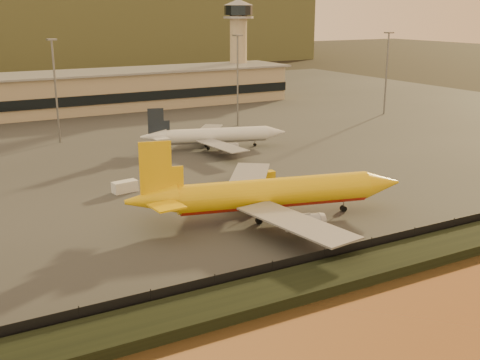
{
  "coord_description": "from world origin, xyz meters",
  "views": [
    {
      "loc": [
        -43.19,
        -70.7,
        32.52
      ],
      "look_at": [
        3.51,
        12.0,
        5.39
      ],
      "focal_mm": 45.0,
      "sensor_mm": 36.0,
      "label": 1
    }
  ],
  "objects": [
    {
      "name": "white_narrowbody_jet",
      "position": [
        20.91,
        55.17,
        3.22
      ],
      "size": [
        34.59,
        32.96,
        10.13
      ],
      "rotation": [
        0.0,
        0.0,
        -0.29
      ],
      "color": "silver",
      "rests_on": "tarmac"
    },
    {
      "name": "gse_vehicle_yellow",
      "position": [
        16.76,
        25.5,
        1.06
      ],
      "size": [
        4.01,
        2.23,
        1.71
      ],
      "primitive_type": "cube",
      "rotation": [
        0.0,
        0.0,
        -0.14
      ],
      "color": "#EDB50C",
      "rests_on": "tarmac"
    },
    {
      "name": "embankment",
      "position": [
        0.0,
        -17.0,
        0.7
      ],
      "size": [
        320.0,
        7.0,
        1.4
      ],
      "primitive_type": "cube",
      "color": "black",
      "rests_on": "ground"
    },
    {
      "name": "tarmac",
      "position": [
        0.0,
        95.0,
        0.1
      ],
      "size": [
        320.0,
        220.0,
        0.2
      ],
      "primitive_type": "cube",
      "color": "#2D2D2D",
      "rests_on": "ground"
    },
    {
      "name": "terminal_building",
      "position": [
        -14.52,
        125.55,
        6.25
      ],
      "size": [
        202.0,
        25.0,
        12.6
      ],
      "color": "tan",
      "rests_on": "tarmac"
    },
    {
      "name": "gse_vehicle_white",
      "position": [
        -9.8,
        31.26,
        1.22
      ],
      "size": [
        4.75,
        2.6,
        2.04
      ],
      "primitive_type": "cube",
      "rotation": [
        0.0,
        0.0,
        0.13
      ],
      "color": "silver",
      "rests_on": "tarmac"
    },
    {
      "name": "dhl_cargo_jet",
      "position": [
        5.6,
        6.06,
        4.26
      ],
      "size": [
        45.08,
        43.28,
        13.6
      ],
      "rotation": [
        0.0,
        0.0,
        -0.25
      ],
      "color": "#EDB50C",
      "rests_on": "tarmac"
    },
    {
      "name": "apron_light_masts",
      "position": [
        15.0,
        75.0,
        15.7
      ],
      "size": [
        152.2,
        12.2,
        25.4
      ],
      "color": "slate",
      "rests_on": "tarmac"
    },
    {
      "name": "control_tower",
      "position": [
        70.0,
        131.0,
        21.66
      ],
      "size": [
        11.2,
        11.2,
        35.5
      ],
      "color": "tan",
      "rests_on": "tarmac"
    },
    {
      "name": "ground",
      "position": [
        0.0,
        0.0,
        0.0
      ],
      "size": [
        900.0,
        900.0,
        0.0
      ],
      "primitive_type": "plane",
      "color": "black",
      "rests_on": "ground"
    },
    {
      "name": "perimeter_fence",
      "position": [
        0.0,
        -13.0,
        1.3
      ],
      "size": [
        300.0,
        0.05,
        2.2
      ],
      "primitive_type": "cube",
      "color": "black",
      "rests_on": "tarmac"
    }
  ]
}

